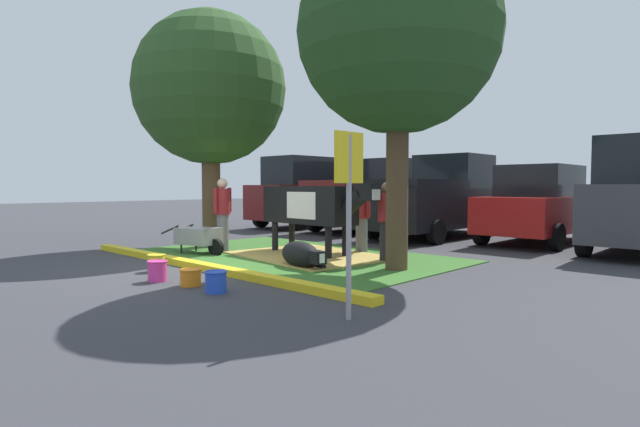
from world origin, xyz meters
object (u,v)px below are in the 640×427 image
(person_handler, at_px, (362,217))
(person_visitor_near, at_px, (223,212))
(bucket_orange, at_px, (191,277))
(pickup_truck_black, at_px, (439,199))
(cow_holstein, at_px, (312,205))
(pickup_truck_maroon, at_px, (375,197))
(wheelbarrow, at_px, (199,237))
(shade_tree_right, at_px, (398,33))
(bucket_pink, at_px, (157,271))
(sedan_red, at_px, (540,205))
(shade_tree_left, at_px, (210,90))
(calf_lying, at_px, (301,255))
(person_visitor_far, at_px, (387,220))
(suv_black, at_px, (309,192))
(parking_sign, at_px, (349,188))
(bucket_yellow, at_px, (156,262))
(bucket_blue, at_px, (216,281))

(person_handler, relative_size, person_visitor_near, 0.91)
(bucket_orange, distance_m, pickup_truck_black, 9.07)
(cow_holstein, xyz_separation_m, pickup_truck_maroon, (-2.79, 5.83, 0.04))
(person_visitor_near, height_order, bucket_orange, person_visitor_near)
(wheelbarrow, bearing_deg, shade_tree_right, 16.13)
(bucket_pink, bearing_deg, person_handler, 87.46)
(person_visitor_near, relative_size, wheelbarrow, 1.03)
(person_handler, distance_m, sedan_red, 5.19)
(shade_tree_left, distance_m, calf_lying, 5.27)
(person_visitor_far, xyz_separation_m, suv_black, (-7.15, 5.03, 0.44))
(parking_sign, bearing_deg, bucket_yellow, 179.24)
(calf_lying, xyz_separation_m, bucket_yellow, (-1.54, -2.02, -0.08))
(bucket_orange, bearing_deg, shade_tree_left, 142.34)
(pickup_truck_black, bearing_deg, shade_tree_right, -66.39)
(sedan_red, bearing_deg, bucket_blue, -95.98)
(bucket_blue, distance_m, pickup_truck_maroon, 10.45)
(bucket_yellow, relative_size, bucket_pink, 0.94)
(suv_black, bearing_deg, person_handler, -35.82)
(shade_tree_right, xyz_separation_m, parking_sign, (1.49, -3.05, -2.65))
(bucket_pink, height_order, sedan_red, sedan_red)
(cow_holstein, xyz_separation_m, sedan_red, (2.64, 5.78, -0.09))
(sedan_red, bearing_deg, wheelbarrow, -121.72)
(calf_lying, bearing_deg, person_visitor_near, 173.47)
(shade_tree_left, xyz_separation_m, cow_holstein, (2.82, 0.64, -2.73))
(cow_holstein, height_order, bucket_orange, cow_holstein)
(person_handler, bearing_deg, sedan_red, 65.86)
(shade_tree_left, bearing_deg, pickup_truck_black, 65.54)
(person_visitor_near, xyz_separation_m, bucket_orange, (2.87, -2.61, -0.76))
(bucket_pink, xyz_separation_m, bucket_blue, (1.35, 0.16, -0.01))
(wheelbarrow, bearing_deg, parking_sign, -17.23)
(person_visitor_near, distance_m, parking_sign, 6.30)
(calf_lying, bearing_deg, wheelbarrow, -174.55)
(wheelbarrow, relative_size, bucket_blue, 5.05)
(calf_lying, height_order, bucket_pink, calf_lying)
(calf_lying, height_order, bucket_yellow, calf_lying)
(calf_lying, distance_m, person_visitor_far, 1.85)
(wheelbarrow, xyz_separation_m, bucket_yellow, (1.36, -1.74, -0.23))
(bucket_orange, distance_m, bucket_blue, 0.67)
(person_handler, distance_m, bucket_orange, 4.69)
(shade_tree_right, xyz_separation_m, suv_black, (-7.83, 5.65, -2.85))
(bucket_blue, xyz_separation_m, suv_black, (-7.08, 8.92, 1.11))
(shade_tree_right, bearing_deg, person_visitor_near, -171.54)
(bucket_yellow, relative_size, bucket_orange, 0.94)
(shade_tree_left, bearing_deg, bucket_blue, -33.37)
(calf_lying, bearing_deg, pickup_truck_maroon, 118.03)
(calf_lying, relative_size, pickup_truck_maroon, 0.25)
(person_visitor_near, bearing_deg, shade_tree_left, 160.69)
(wheelbarrow, distance_m, bucket_blue, 4.10)
(sedan_red, bearing_deg, shade_tree_left, -130.40)
(bucket_yellow, height_order, bucket_orange, bucket_yellow)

